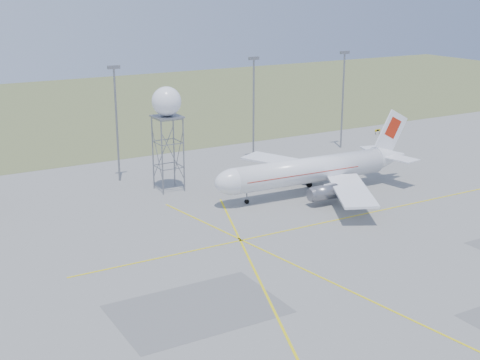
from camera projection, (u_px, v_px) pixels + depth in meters
ground at (433, 322)px, 69.67m from camera, size 400.00×400.00×0.00m
grass_strip at (60, 110)px, 185.80m from camera, size 400.00×120.00×0.03m
mast_b at (116, 114)px, 116.19m from camera, size 2.20×0.50×20.50m
mast_c at (254, 100)px, 129.66m from camera, size 2.20×0.50×20.50m
mast_d at (343, 92)px, 140.24m from camera, size 2.20×0.50×20.50m
taxi_sign_near at (378, 131)px, 155.89m from camera, size 1.60×0.17×1.20m
taxi_sign_far at (400, 127)px, 159.26m from camera, size 1.60×0.17×1.20m
airliner_main at (312, 170)px, 111.42m from camera, size 37.83×36.75×12.86m
radar_tower at (168, 133)px, 111.40m from camera, size 4.90×4.90×17.73m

